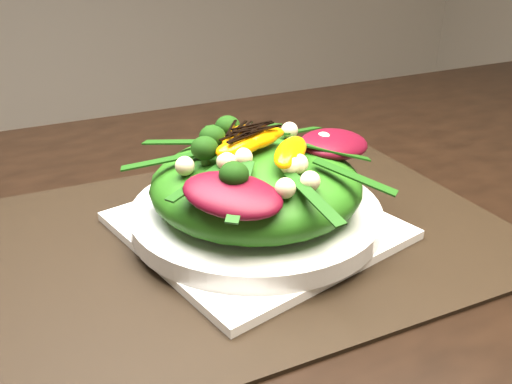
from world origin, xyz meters
name	(u,v)px	position (x,y,z in m)	size (l,w,h in m)	color
dining_table	(412,202)	(0.00, 0.00, 0.73)	(1.60, 0.90, 0.75)	black
placemat	(256,231)	(-0.22, -0.01, 0.75)	(0.50, 0.38, 0.00)	black
plate_base	(256,225)	(-0.22, -0.01, 0.76)	(0.24, 0.24, 0.01)	white
salad_bowl	(256,213)	(-0.22, -0.01, 0.77)	(0.25, 0.25, 0.02)	silver
lettuce_mound	(256,184)	(-0.22, -0.01, 0.81)	(0.21, 0.21, 0.07)	#2A6512
radicchio_leaf	(335,144)	(-0.13, -0.02, 0.84)	(0.09, 0.06, 0.02)	#4A0714
orange_segment	(240,138)	(-0.23, 0.01, 0.85)	(0.06, 0.03, 0.02)	orange
broccoli_floret	(185,146)	(-0.29, 0.01, 0.85)	(0.04, 0.04, 0.04)	#173309
macadamia_nut	(299,149)	(-0.19, -0.04, 0.85)	(0.02, 0.02, 0.02)	beige
balsamic_drizzle	(240,129)	(-0.23, 0.01, 0.86)	(0.05, 0.00, 0.00)	black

